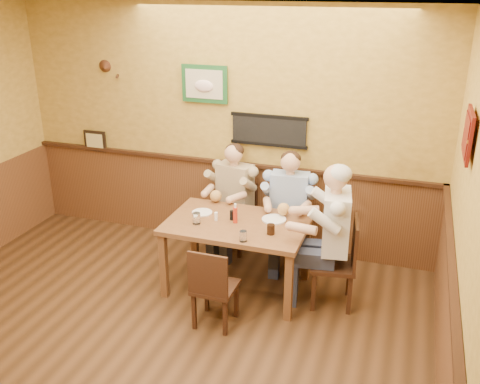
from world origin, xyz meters
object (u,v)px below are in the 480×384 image
object	(u,v)px
chair_right_end	(333,262)
pepper_shaker	(232,215)
water_glass_mid	(243,236)
salt_shaker	(216,216)
dining_table	(237,230)
chair_back_right	(288,229)
cola_tumbler	(271,229)
diner_white_elder	(334,244)
chair_back_left	(235,217)
chair_near_side	(215,285)
hot_sauce_bottle	(235,214)
diner_blue_polo	(289,215)
diner_tan_shirt	(235,204)
water_glass_left	(196,218)

from	to	relation	value
chair_right_end	pepper_shaker	distance (m)	1.10
water_glass_mid	salt_shaker	size ratio (longest dim) A/B	1.20
dining_table	chair_back_right	world-z (taller)	chair_back_right
chair_right_end	chair_back_right	bearing A→B (deg)	-146.09
salt_shaker	cola_tumbler	bearing A→B (deg)	-11.54
diner_white_elder	cola_tumbler	world-z (taller)	diner_white_elder
chair_right_end	diner_white_elder	xyz separation A→B (m)	(0.00, 0.00, 0.20)
diner_white_elder	chair_back_right	bearing A→B (deg)	-146.09
chair_back_right	cola_tumbler	bearing A→B (deg)	-93.61
chair_back_left	chair_near_side	xyz separation A→B (m)	(0.31, -1.45, -0.01)
cola_tumbler	hot_sauce_bottle	world-z (taller)	hot_sauce_bottle
chair_back_left	hot_sauce_bottle	xyz separation A→B (m)	(0.28, -0.81, 0.43)
dining_table	chair_back_left	world-z (taller)	chair_back_left
chair_back_left	chair_back_right	distance (m)	0.68
salt_shaker	water_glass_mid	bearing A→B (deg)	-41.11
chair_back_right	dining_table	bearing A→B (deg)	-123.70
cola_tumbler	salt_shaker	distance (m)	0.62
water_glass_mid	hot_sauce_bottle	size ratio (longest dim) A/B	0.57
cola_tumbler	dining_table	bearing A→B (deg)	159.15
chair_right_end	chair_near_side	size ratio (longest dim) A/B	1.13
chair_back_left	cola_tumbler	bearing A→B (deg)	-41.37
chair_near_side	pepper_shaker	bearing A→B (deg)	-82.88
diner_blue_polo	salt_shaker	bearing A→B (deg)	-134.57
diner_tan_shirt	chair_back_right	bearing A→B (deg)	2.67
chair_back_right	water_glass_mid	world-z (taller)	water_glass_mid
diner_tan_shirt	salt_shaker	bearing A→B (deg)	-71.58
chair_back_left	chair_near_side	world-z (taller)	chair_back_left
chair_right_end	salt_shaker	size ratio (longest dim) A/B	10.50
chair_back_left	diner_blue_polo	world-z (taller)	diner_blue_polo
chair_right_end	chair_near_side	world-z (taller)	chair_right_end
diner_tan_shirt	pepper_shaker	bearing A→B (deg)	-60.62
dining_table	chair_near_side	distance (m)	0.70
chair_near_side	water_glass_mid	distance (m)	0.52
water_glass_left	diner_tan_shirt	bearing A→B (deg)	85.66
dining_table	chair_back_right	distance (m)	0.81
water_glass_mid	cola_tumbler	xyz separation A→B (m)	(0.20, 0.23, -0.00)
chair_near_side	hot_sauce_bottle	world-z (taller)	hot_sauce_bottle
diner_tan_shirt	water_glass_mid	xyz separation A→B (m)	(0.49, -1.18, 0.21)
diner_tan_shirt	water_glass_mid	bearing A→B (deg)	-54.89
diner_white_elder	salt_shaker	world-z (taller)	diner_white_elder
dining_table	chair_near_side	size ratio (longest dim) A/B	1.73
water_glass_mid	diner_white_elder	bearing A→B (deg)	27.16
diner_tan_shirt	cola_tumbler	bearing A→B (deg)	-41.37
chair_back_right	water_glass_mid	size ratio (longest dim) A/B	7.96
chair_near_side	salt_shaker	xyz separation A→B (m)	(-0.22, 0.63, 0.39)
diner_tan_shirt	diner_blue_polo	distance (m)	0.68
diner_tan_shirt	salt_shaker	size ratio (longest dim) A/B	13.55
chair_near_side	water_glass_left	size ratio (longest dim) A/B	7.00
chair_right_end	water_glass_left	world-z (taller)	chair_right_end
salt_shaker	diner_tan_shirt	bearing A→B (deg)	95.73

